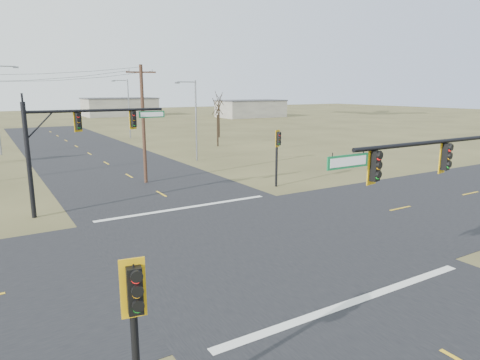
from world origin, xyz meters
The scene contains 16 objects.
ground centered at (0.00, 0.00, 0.00)m, with size 320.00×320.00×0.00m, color brown.
road_ew centered at (0.00, 0.00, 0.01)m, with size 160.00×14.00×0.02m, color black.
road_ns centered at (0.00, 0.00, 0.01)m, with size 14.00×160.00×0.02m, color black.
stop_bar_near centered at (0.00, -7.50, 0.03)m, with size 12.00×0.40×0.01m, color silver.
stop_bar_far centered at (0.00, 7.50, 0.03)m, with size 12.00×0.40×0.01m, color silver.
mast_arm_near centered at (4.37, -7.74, 4.64)m, with size 10.33×0.50×6.35m.
mast_arm_far centered at (-5.86, 10.40, 5.06)m, with size 8.84×0.58×7.00m.
pedestal_signal_ne centered at (8.93, 9.52, 3.33)m, with size 0.66×0.58×4.60m.
pedestal_signal_sw centered at (-8.73, -9.36, 3.12)m, with size 0.62×0.53×4.26m.
utility_pole_near centered at (0.37, 16.47, 5.01)m, with size 2.29×0.81×9.65m.
streetlight_a centered at (8.88, 24.71, 4.87)m, with size 2.41×0.24×8.68m.
streetlight_b centered at (9.39, 50.47, 5.20)m, with size 2.58×0.24×9.27m.
bare_tree_c centered at (16.81, 34.14, 5.41)m, with size 3.29×3.29×6.89m.
bare_tree_d centered at (22.42, 44.02, 6.30)m, with size 3.07×3.07×7.83m.
warehouse_mid centered at (25.00, 110.00, 2.50)m, with size 20.00×12.00×5.00m, color #AAA697.
warehouse_right centered at (55.00, 85.00, 2.25)m, with size 18.00×10.00×4.50m, color #AAA697.
Camera 1 is at (-11.17, -17.70, 7.71)m, focal length 32.00 mm.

